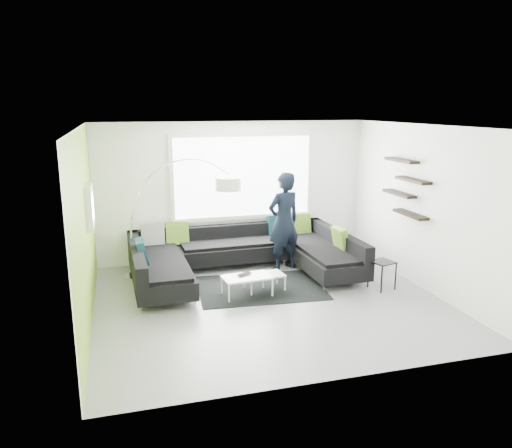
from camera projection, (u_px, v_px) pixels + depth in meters
The scene contains 9 objects.
ground at pixel (269, 301), 8.12m from camera, with size 5.50×5.50×0.00m, color gray.
room_shell at pixel (268, 189), 7.90m from camera, with size 5.54×5.04×2.82m.
sectional_sofa at pixel (243, 257), 9.17m from camera, with size 4.07×2.57×0.86m.
rug at pixel (260, 288), 8.70m from camera, with size 2.15×1.56×0.01m, color black.
coffee_table at pixel (256, 283), 8.44m from camera, with size 1.03×0.60×0.34m, color white.
arc_lamp at pixel (131, 220), 8.96m from camera, with size 2.05×0.80×2.18m, color white, non-canonical shape.
side_table at pixel (382, 275), 8.61m from camera, with size 0.36×0.36×0.50m, color black.
person at pixel (284, 222), 9.50m from camera, with size 0.79×0.64×1.89m, color black.
laptop at pixel (246, 275), 8.32m from camera, with size 0.33×0.30×0.02m, color black.
Camera 1 is at (-2.25, -7.27, 3.11)m, focal length 35.00 mm.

